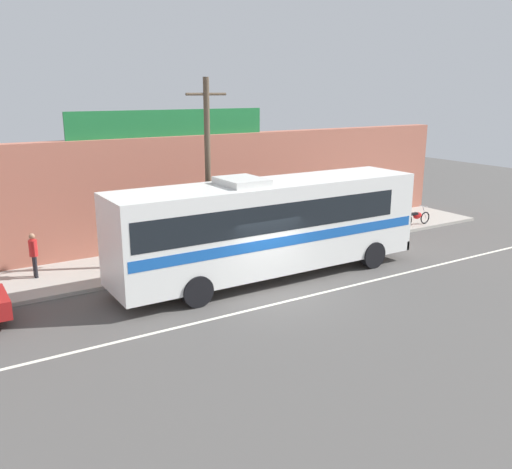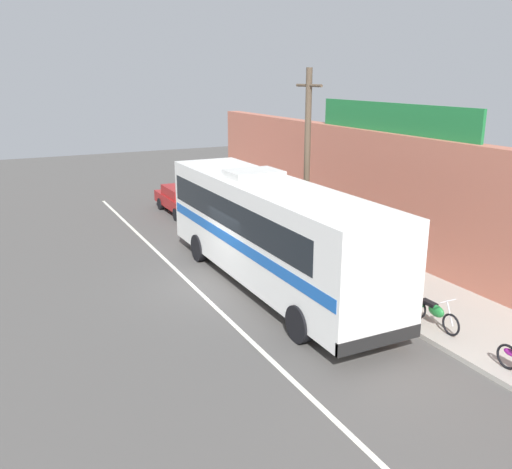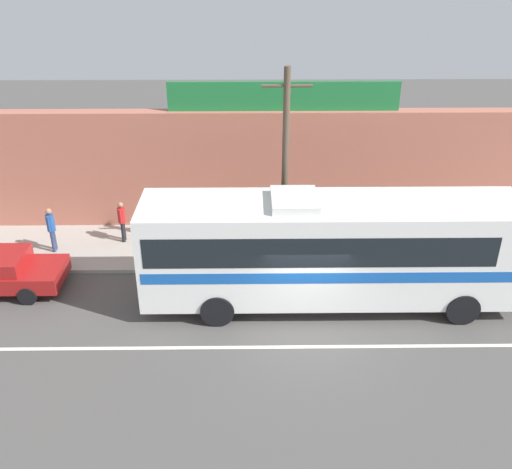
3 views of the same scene
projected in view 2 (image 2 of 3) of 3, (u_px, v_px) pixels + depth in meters
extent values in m
plane|color=#4F4C49|center=(218.00, 285.00, 18.89)|extent=(70.00, 70.00, 0.00)
cube|color=#A8A399|center=(343.00, 261.00, 21.10)|extent=(30.00, 3.60, 0.14)
cube|color=#B26651|center=(392.00, 196.00, 21.37)|extent=(30.00, 0.70, 4.80)
cube|color=#1E7538|center=(391.00, 118.00, 20.86)|extent=(8.78, 0.12, 1.10)
cube|color=silver|center=(196.00, 288.00, 18.55)|extent=(30.00, 0.14, 0.01)
cube|color=white|center=(269.00, 229.00, 18.26)|extent=(11.76, 2.54, 3.10)
cube|color=black|center=(263.00, 210.00, 18.51)|extent=(10.35, 2.56, 0.96)
cube|color=#1956B2|center=(269.00, 238.00, 18.34)|extent=(11.53, 2.56, 0.36)
cube|color=black|center=(384.00, 270.00, 13.10)|extent=(0.04, 2.29, 1.40)
cube|color=black|center=(379.00, 340.00, 13.61)|extent=(0.12, 2.54, 0.36)
cube|color=silver|center=(254.00, 174.00, 18.81)|extent=(1.40, 1.78, 0.24)
cylinder|color=black|center=(371.00, 308.00, 15.73)|extent=(1.04, 0.32, 1.04)
cylinder|color=black|center=(300.00, 324.00, 14.72)|extent=(1.04, 0.32, 1.04)
cylinder|color=black|center=(254.00, 240.00, 22.21)|extent=(1.04, 0.32, 1.04)
cylinder|color=black|center=(199.00, 248.00, 21.20)|extent=(1.04, 0.32, 1.04)
cube|color=maroon|center=(184.00, 202.00, 28.53)|extent=(4.55, 1.81, 0.56)
cube|color=maroon|center=(183.00, 191.00, 28.47)|extent=(2.37, 1.63, 0.48)
cube|color=black|center=(189.00, 195.00, 27.73)|extent=(0.21, 1.52, 0.34)
cylinder|color=black|center=(209.00, 211.00, 27.85)|extent=(0.62, 0.20, 0.62)
cylinder|color=black|center=(176.00, 215.00, 27.11)|extent=(0.62, 0.20, 0.62)
cylinder|color=black|center=(191.00, 201.00, 30.12)|extent=(0.62, 0.20, 0.62)
cylinder|color=black|center=(161.00, 204.00, 29.38)|extent=(0.62, 0.20, 0.62)
cylinder|color=brown|center=(307.00, 169.00, 19.90)|extent=(0.22, 0.22, 7.01)
cylinder|color=brown|center=(309.00, 85.00, 19.09)|extent=(1.60, 0.10, 0.10)
torus|color=black|center=(451.00, 325.00, 14.82)|extent=(0.62, 0.06, 0.62)
torus|color=black|center=(418.00, 308.00, 15.91)|extent=(0.62, 0.06, 0.62)
cylinder|color=silver|center=(450.00, 313.00, 14.81)|extent=(0.34, 0.04, 0.65)
cylinder|color=silver|center=(448.00, 301.00, 14.81)|extent=(0.03, 0.56, 0.03)
ellipsoid|color=#237F38|center=(436.00, 311.00, 15.26)|extent=(0.56, 0.22, 0.34)
cube|color=black|center=(429.00, 303.00, 15.48)|extent=(0.52, 0.20, 0.10)
ellipsoid|color=#237F38|center=(420.00, 304.00, 15.82)|extent=(0.36, 0.14, 0.16)
torus|color=black|center=(507.00, 357.00, 13.14)|extent=(0.62, 0.06, 0.62)
ellipsoid|color=#991E8C|center=(510.00, 353.00, 13.05)|extent=(0.36, 0.14, 0.16)
cylinder|color=navy|center=(239.00, 202.00, 28.63)|extent=(0.13, 0.13, 0.85)
cylinder|color=navy|center=(236.00, 202.00, 28.55)|extent=(0.13, 0.13, 0.85)
cylinder|color=#23519E|center=(237.00, 188.00, 28.38)|extent=(0.30, 0.30, 0.63)
sphere|color=#A37556|center=(237.00, 179.00, 28.26)|extent=(0.23, 0.23, 0.23)
cylinder|color=#23519E|center=(241.00, 187.00, 28.46)|extent=(0.08, 0.08, 0.58)
cylinder|color=#23519E|center=(234.00, 188.00, 28.29)|extent=(0.08, 0.08, 0.58)
cylinder|color=black|center=(274.00, 211.00, 26.84)|extent=(0.13, 0.13, 0.79)
cylinder|color=black|center=(271.00, 212.00, 26.77)|extent=(0.13, 0.13, 0.79)
cylinder|color=red|center=(273.00, 197.00, 26.61)|extent=(0.30, 0.30, 0.60)
sphere|color=#A37556|center=(273.00, 188.00, 26.49)|extent=(0.21, 0.21, 0.21)
cylinder|color=red|center=(276.00, 196.00, 26.69)|extent=(0.08, 0.08, 0.55)
cylinder|color=red|center=(269.00, 197.00, 26.52)|extent=(0.08, 0.08, 0.55)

